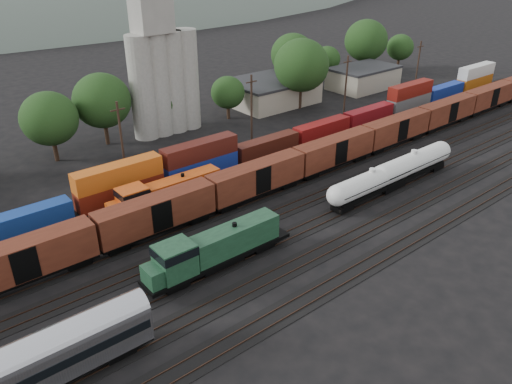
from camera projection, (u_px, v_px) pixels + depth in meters
ground at (285, 210)px, 66.17m from camera, size 600.00×600.00×0.00m
tracks at (285, 210)px, 66.14m from camera, size 180.00×33.20×0.20m
green_locomotive at (211, 250)px, 52.96m from camera, size 17.94×3.17×4.75m
tank_car_a at (371, 182)px, 67.87m from camera, size 16.41×2.94×4.30m
tank_car_b at (412, 164)px, 73.10m from camera, size 17.30×3.10×4.53m
passenger_coach at (0, 379)px, 36.71m from camera, size 23.65×2.92×5.37m
orange_locomotive at (164, 194)px, 65.00m from camera, size 17.54×2.92×4.38m
boxcar_string at (334, 151)px, 76.45m from camera, size 169.00×2.90×4.20m
container_wall at (223, 156)px, 75.81m from camera, size 160.00×2.60×5.80m
grain_silo at (163, 71)px, 87.73m from camera, size 13.40×5.00×29.00m
industrial_sheds at (185, 116)px, 93.06m from camera, size 119.38×17.26×5.10m
tree_band at (161, 88)px, 91.83m from camera, size 166.20×22.61×14.40m
utility_poles at (192, 123)px, 78.52m from camera, size 122.20×0.36×12.00m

